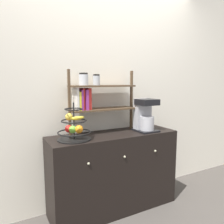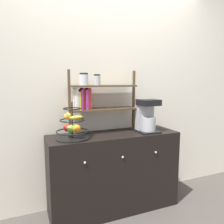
% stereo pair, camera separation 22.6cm
% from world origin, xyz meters
% --- Properties ---
extents(ground_plane, '(12.00, 12.00, 0.00)m').
position_xyz_m(ground_plane, '(0.00, 0.00, 0.00)').
color(ground_plane, '#47423D').
extents(wall_back, '(7.00, 0.05, 2.60)m').
position_xyz_m(wall_back, '(0.00, 0.48, 1.30)').
color(wall_back, silver).
rests_on(wall_back, ground_plane).
extents(sideboard, '(1.38, 0.45, 0.84)m').
position_xyz_m(sideboard, '(0.00, 0.22, 0.42)').
color(sideboard, black).
rests_on(sideboard, ground_plane).
extents(coffee_maker, '(0.22, 0.24, 0.36)m').
position_xyz_m(coffee_maker, '(0.37, 0.18, 1.02)').
color(coffee_maker, black).
rests_on(coffee_maker, sideboard).
extents(fruit_stand, '(0.32, 0.32, 0.35)m').
position_xyz_m(fruit_stand, '(-0.45, 0.18, 0.96)').
color(fruit_stand, black).
rests_on(fruit_stand, sideboard).
extents(shelf_hutch, '(0.75, 0.20, 0.67)m').
position_xyz_m(shelf_hutch, '(-0.18, 0.33, 1.24)').
color(shelf_hutch, brown).
rests_on(shelf_hutch, sideboard).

